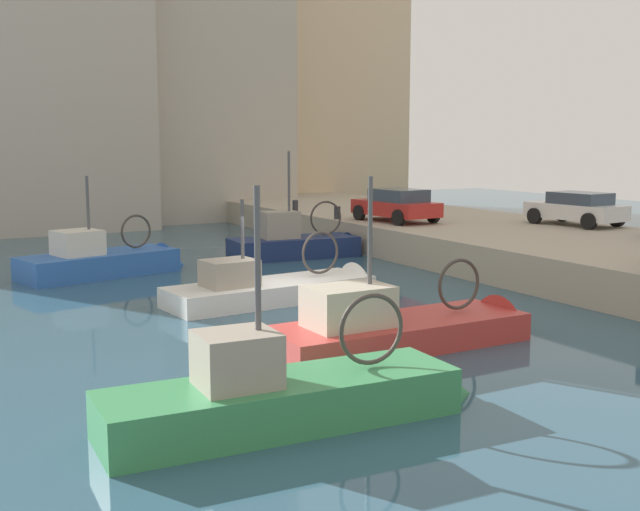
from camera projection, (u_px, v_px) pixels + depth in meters
name	position (u px, v px, depth m)	size (l,w,h in m)	color
water_surface	(287.00, 305.00, 22.32)	(80.00, 80.00, 0.00)	#2D5166
quay_wall	(583.00, 256.00, 27.68)	(9.00, 56.00, 1.20)	#ADA08C
fishing_boat_blue	(108.00, 271.00, 27.36)	(6.32, 3.35, 4.31)	#2D60B7
fishing_boat_white	(283.00, 297.00, 23.05)	(7.05, 2.52, 3.85)	white
fishing_boat_red	(411.00, 339.00, 17.96)	(6.90, 2.28, 4.73)	#BC3833
fishing_boat_navy	(302.00, 253.00, 31.52)	(5.90, 2.46, 5.02)	navy
fishing_boat_green	(299.00, 416.00, 13.06)	(6.76, 2.06, 4.68)	#388951
parked_car_red	(397.00, 205.00, 33.16)	(2.34, 4.02, 1.37)	red
parked_car_white	(577.00, 208.00, 31.70)	(2.24, 4.04, 1.33)	silver
mooring_bollard_mid	(337.00, 213.00, 34.27)	(0.28, 0.28, 0.55)	#2D2D33
mooring_bollard_north	(295.00, 206.00, 37.75)	(0.28, 0.28, 0.55)	#2D2D33
waterfront_building_west	(188.00, 17.00, 46.29)	(10.29, 8.90, 23.32)	#B2A899
waterfront_building_west_mid	(24.00, 5.00, 40.25)	(11.40, 9.01, 22.65)	#B2A899
waterfront_building_central	(327.00, 74.00, 53.99)	(9.65, 6.54, 17.99)	beige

